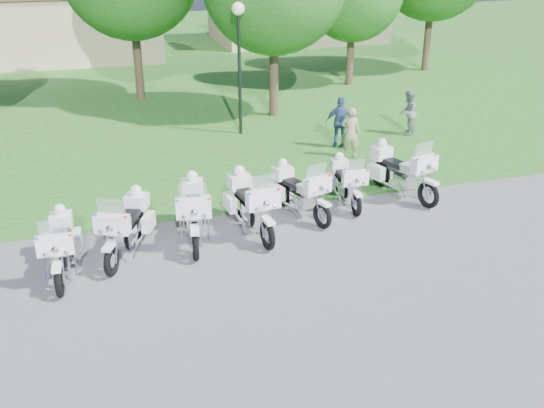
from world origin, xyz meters
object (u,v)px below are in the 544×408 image
object	(u,v)px
motorcycle_1	(127,225)
bystander_a	(350,133)
motorcycle_2	(194,210)
motorcycle_5	(346,181)
lamp_post	(239,37)
motorcycle_3	(251,203)
bystander_b	(408,113)
motorcycle_6	(400,170)
bystander_c	(340,123)
motorcycle_4	(299,190)
motorcycle_0	(60,245)

from	to	relation	value
motorcycle_1	bystander_a	world-z (taller)	bystander_a
motorcycle_1	motorcycle_2	xyz separation A→B (m)	(1.56, 0.27, 0.03)
motorcycle_5	lamp_post	world-z (taller)	lamp_post
motorcycle_3	bystander_b	distance (m)	9.51
motorcycle_6	bystander_a	size ratio (longest dim) A/B	1.53
bystander_a	bystander_b	world-z (taller)	bystander_a
motorcycle_3	motorcycle_6	bearing A→B (deg)	-173.19
motorcycle_1	bystander_a	size ratio (longest dim) A/B	1.38
motorcycle_6	bystander_c	size ratio (longest dim) A/B	1.45
bystander_a	motorcycle_2	bearing A→B (deg)	60.26
motorcycle_4	motorcycle_6	size ratio (longest dim) A/B	0.92
motorcycle_3	lamp_post	world-z (taller)	lamp_post
motorcycle_5	motorcycle_0	bearing A→B (deg)	18.91
motorcycle_5	motorcycle_6	xyz separation A→B (m)	(1.63, 0.05, 0.11)
motorcycle_1	motorcycle_6	bearing A→B (deg)	-146.03
motorcycle_5	bystander_a	size ratio (longest dim) A/B	1.33
motorcycle_1	motorcycle_5	world-z (taller)	motorcycle_1
motorcycle_1	motorcycle_3	xyz separation A→B (m)	(2.93, 0.28, 0.04)
motorcycle_6	motorcycle_3	bearing A→B (deg)	-3.71
motorcycle_1	bystander_b	bearing A→B (deg)	-124.71
motorcycle_3	bystander_c	world-z (taller)	bystander_c
motorcycle_1	motorcycle_5	bearing A→B (deg)	-143.99
motorcycle_1	motorcycle_2	size ratio (longest dim) A/B	0.89
motorcycle_4	motorcycle_1	bearing A→B (deg)	-5.48
motorcycle_0	motorcycle_1	world-z (taller)	motorcycle_1
motorcycle_0	motorcycle_2	xyz separation A→B (m)	(2.95, 0.76, 0.07)
motorcycle_3	motorcycle_6	size ratio (longest dim) A/B	1.02
lamp_post	motorcycle_2	bearing A→B (deg)	-112.17
motorcycle_2	bystander_c	world-z (taller)	bystander_c
motorcycle_3	bystander_a	size ratio (longest dim) A/B	1.56
bystander_b	bystander_c	bearing A→B (deg)	-36.29
lamp_post	bystander_a	bearing A→B (deg)	-52.65
bystander_b	motorcycle_3	bearing A→B (deg)	-10.39
motorcycle_3	motorcycle_4	bearing A→B (deg)	-164.34
motorcycle_6	motorcycle_1	bearing A→B (deg)	-6.19
motorcycle_4	bystander_b	world-z (taller)	bystander_b
motorcycle_0	motorcycle_1	distance (m)	1.48
motorcycle_0	motorcycle_3	world-z (taller)	motorcycle_3
motorcycle_1	motorcycle_3	world-z (taller)	motorcycle_3
lamp_post	bystander_c	xyz separation A→B (m)	(2.79, -2.54, -2.55)
motorcycle_0	motorcycle_2	size ratio (longest dim) A/B	0.91
bystander_a	motorcycle_1	bearing A→B (deg)	55.72
motorcycle_3	lamp_post	size ratio (longest dim) A/B	0.56
motorcycle_3	motorcycle_0	bearing A→B (deg)	5.01
motorcycle_5	motorcycle_6	bearing A→B (deg)	-172.11
motorcycle_0	motorcycle_3	xyz separation A→B (m)	(4.32, 0.76, 0.07)
motorcycle_3	motorcycle_6	distance (m)	4.59
motorcycle_6	bystander_b	world-z (taller)	motorcycle_6
bystander_c	motorcycle_4	bearing A→B (deg)	77.82
motorcycle_1	bystander_b	distance (m)	12.09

